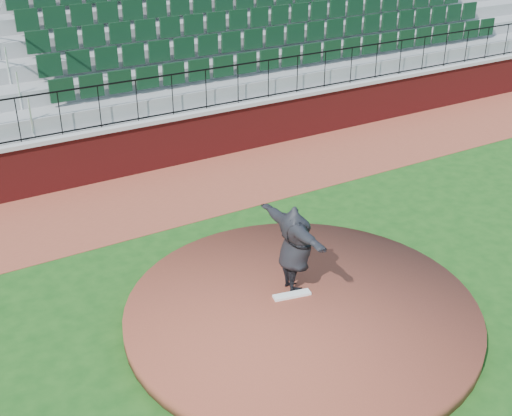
{
  "coord_description": "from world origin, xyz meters",
  "views": [
    {
      "loc": [
        -5.36,
        -7.41,
        6.5
      ],
      "look_at": [
        0.0,
        1.5,
        1.3
      ],
      "focal_mm": 46.12,
      "sensor_mm": 36.0,
      "label": 1
    }
  ],
  "objects": [
    {
      "name": "ground",
      "position": [
        0.0,
        0.0,
        0.0
      ],
      "size": [
        90.0,
        90.0,
        0.0
      ],
      "primitive_type": "plane",
      "color": "#194814",
      "rests_on": "ground"
    },
    {
      "name": "wall_cap",
      "position": [
        0.0,
        7.0,
        1.25
      ],
      "size": [
        34.0,
        0.45,
        0.1
      ],
      "primitive_type": "cube",
      "color": "#B7B7B7",
      "rests_on": "field_wall"
    },
    {
      "name": "pitchers_mound",
      "position": [
        -0.12,
        -0.16,
        0.12
      ],
      "size": [
        5.81,
        5.81,
        0.25
      ],
      "primitive_type": "cylinder",
      "color": "brown",
      "rests_on": "ground"
    },
    {
      "name": "warning_track",
      "position": [
        0.0,
        5.4,
        0.01
      ],
      "size": [
        34.0,
        3.2,
        0.01
      ],
      "primitive_type": "cube",
      "color": "brown",
      "rests_on": "ground"
    },
    {
      "name": "field_wall",
      "position": [
        0.0,
        7.0,
        0.6
      ],
      "size": [
        34.0,
        0.35,
        1.2
      ],
      "primitive_type": "cube",
      "color": "maroon",
      "rests_on": "ground"
    },
    {
      "name": "pitching_rubber",
      "position": [
        -0.1,
        0.16,
        0.27
      ],
      "size": [
        0.66,
        0.29,
        0.04
      ],
      "primitive_type": "cube",
      "rotation": [
        0.0,
        0.0,
        -0.22
      ],
      "color": "white",
      "rests_on": "pitchers_mound"
    },
    {
      "name": "concourse_wall",
      "position": [
        0.0,
        12.52,
        2.75
      ],
      "size": [
        34.0,
        0.5,
        5.5
      ],
      "primitive_type": "cube",
      "color": "maroon",
      "rests_on": "ground"
    },
    {
      "name": "pitcher",
      "position": [
        0.06,
        0.36,
        1.03
      ],
      "size": [
        0.59,
        1.93,
        1.56
      ],
      "primitive_type": "imported",
      "rotation": [
        0.0,
        0.0,
        1.53
      ],
      "color": "black",
      "rests_on": "pitchers_mound"
    },
    {
      "name": "seating_stands",
      "position": [
        0.0,
        9.72,
        2.3
      ],
      "size": [
        34.0,
        5.1,
        4.6
      ],
      "primitive_type": null,
      "color": "gray",
      "rests_on": "ground"
    },
    {
      "name": "wall_railing",
      "position": [
        0.0,
        7.0,
        1.8
      ],
      "size": [
        34.0,
        0.05,
        1.0
      ],
      "primitive_type": null,
      "color": "black",
      "rests_on": "wall_cap"
    }
  ]
}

